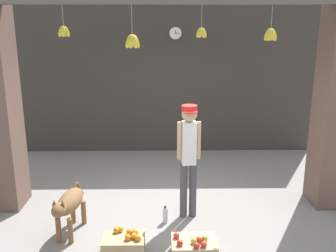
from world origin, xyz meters
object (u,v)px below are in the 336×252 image
Objects in this scene: shopkeeper at (189,152)px; water_bottle at (165,215)px; fruit_crate_oranges at (124,245)px; fruit_crate_apples at (194,248)px; wall_clock at (175,33)px; dog at (69,204)px.

shopkeeper is 6.72× the size of water_bottle.
shopkeeper is 3.31× the size of fruit_crate_oranges.
wall_clock is at bearing 91.35° from fruit_crate_apples.
dog is 0.57× the size of shopkeeper.
fruit_crate_oranges is 0.96m from water_bottle.
dog is 1.39m from water_bottle.
shopkeeper is at bearing -88.24° from wall_clock.
shopkeeper is (1.66, 0.49, 0.57)m from dog.
fruit_crate_apples is 2.03× the size of wall_clock.
wall_clock is at bearing 85.61° from water_bottle.
dog is at bearing -166.99° from water_bottle.
shopkeeper reaches higher than fruit_crate_oranges.
fruit_crate_apples is 4.85m from wall_clock.
shopkeeper is 1.39m from fruit_crate_apples.
wall_clock is at bearing 79.24° from fruit_crate_oranges.
dog is 1.78m from fruit_crate_apples.
water_bottle is (-0.35, -0.19, -0.90)m from shopkeeper.
dog is at bearing 12.72° from shopkeeper.
shopkeeper is 1.59m from fruit_crate_oranges.
water_bottle is (1.31, 0.30, -0.33)m from dog.
fruit_crate_oranges is at bearing 44.99° from shopkeeper.
dog is 1.77× the size of fruit_crate_apples.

